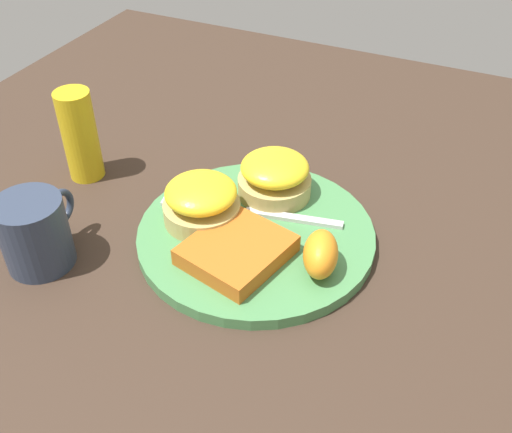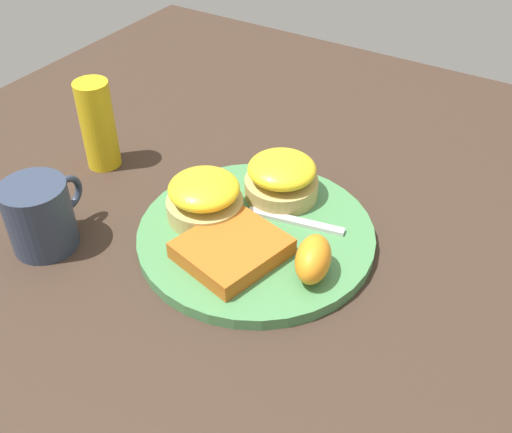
{
  "view_description": "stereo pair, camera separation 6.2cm",
  "coord_description": "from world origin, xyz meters",
  "views": [
    {
      "loc": [
        -0.47,
        -0.21,
        0.45
      ],
      "look_at": [
        0.0,
        0.0,
        0.03
      ],
      "focal_mm": 42.0,
      "sensor_mm": 36.0,
      "label": 1
    },
    {
      "loc": [
        -0.44,
        -0.27,
        0.45
      ],
      "look_at": [
        0.0,
        0.0,
        0.03
      ],
      "focal_mm": 42.0,
      "sensor_mm": 36.0,
      "label": 2
    }
  ],
  "objects": [
    {
      "name": "orange_wedge",
      "position": [
        -0.03,
        -0.09,
        0.04
      ],
      "size": [
        0.07,
        0.05,
        0.04
      ],
      "primitive_type": "ellipsoid",
      "rotation": [
        0.0,
        0.0,
        3.43
      ],
      "color": "orange",
      "rests_on": "plate"
    },
    {
      "name": "sandwich_benedict_right",
      "position": [
        -0.01,
        0.06,
        0.04
      ],
      "size": [
        0.09,
        0.09,
        0.05
      ],
      "color": "tan",
      "rests_on": "plate"
    },
    {
      "name": "cup",
      "position": [
        -0.13,
        0.2,
        0.04
      ],
      "size": [
        0.1,
        0.07,
        0.08
      ],
      "color": "#2D384C",
      "rests_on": "ground_plane"
    },
    {
      "name": "condiment_bottle",
      "position": [
        0.03,
        0.25,
        0.06
      ],
      "size": [
        0.04,
        0.04,
        0.12
      ],
      "primitive_type": "cylinder",
      "color": "gold",
      "rests_on": "ground_plane"
    },
    {
      "name": "sandwich_benedict_left",
      "position": [
        0.07,
        0.01,
        0.04
      ],
      "size": [
        0.09,
        0.09,
        0.05
      ],
      "color": "tan",
      "rests_on": "plate"
    },
    {
      "name": "ground_plane",
      "position": [
        0.0,
        0.0,
        0.0
      ],
      "size": [
        1.1,
        1.1,
        0.0
      ],
      "primitive_type": "plane",
      "color": "#38281E"
    },
    {
      "name": "plate",
      "position": [
        0.0,
        0.0,
        0.01
      ],
      "size": [
        0.27,
        0.27,
        0.01
      ],
      "primitive_type": "cylinder",
      "color": "#47844C",
      "rests_on": "ground_plane"
    },
    {
      "name": "fork",
      "position": [
        0.02,
        0.03,
        0.02
      ],
      "size": [
        0.06,
        0.21,
        0.0
      ],
      "color": "silver",
      "rests_on": "plate"
    },
    {
      "name": "hashbrown_patty",
      "position": [
        -0.05,
        0.0,
        0.02
      ],
      "size": [
        0.12,
        0.11,
        0.02
      ],
      "primitive_type": "cube",
      "rotation": [
        0.0,
        0.0,
        -0.24
      ],
      "color": "#B95C1B",
      "rests_on": "plate"
    }
  ]
}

